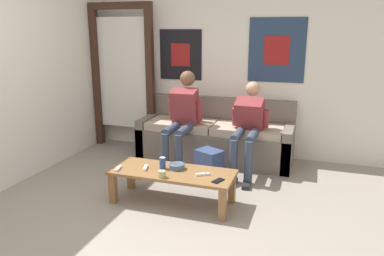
{
  "coord_description": "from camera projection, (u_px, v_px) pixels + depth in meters",
  "views": [
    {
      "loc": [
        1.48,
        -2.67,
        1.78
      ],
      "look_at": [
        0.17,
        1.25,
        0.68
      ],
      "focal_mm": 35.0,
      "sensor_mm": 36.0,
      "label": 1
    }
  ],
  "objects": [
    {
      "name": "wall_back",
      "position": [
        210.0,
        65.0,
        5.37
      ],
      "size": [
        10.0,
        0.07,
        2.55
      ],
      "color": "white",
      "rests_on": "ground_plane"
    },
    {
      "name": "game_controller_near_right",
      "position": [
        118.0,
        168.0,
        3.9
      ],
      "size": [
        0.06,
        0.15,
        0.03
      ],
      "color": "white",
      "rests_on": "coffee_table"
    },
    {
      "name": "game_controller_far_center",
      "position": [
        203.0,
        174.0,
        3.75
      ],
      "size": [
        0.14,
        0.1,
        0.03
      ],
      "color": "white",
      "rests_on": "coffee_table"
    },
    {
      "name": "cell_phone",
      "position": [
        218.0,
        181.0,
        3.61
      ],
      "size": [
        0.11,
        0.15,
        0.01
      ],
      "color": "black",
      "rests_on": "coffee_table"
    },
    {
      "name": "pillar_candle",
      "position": [
        162.0,
        174.0,
        3.69
      ],
      "size": [
        0.07,
        0.07,
        0.08
      ],
      "color": "tan",
      "rests_on": "coffee_table"
    },
    {
      "name": "coffee_table",
      "position": [
        172.0,
        176.0,
        3.88
      ],
      "size": [
        1.29,
        0.51,
        0.36
      ],
      "color": "olive",
      "rests_on": "ground_plane"
    },
    {
      "name": "person_seated_teen",
      "position": [
        248.0,
        125.0,
        4.64
      ],
      "size": [
        0.47,
        0.94,
        1.13
      ],
      "color": "#384256",
      "rests_on": "ground_plane"
    },
    {
      "name": "door_frame",
      "position": [
        123.0,
        69.0,
        5.59
      ],
      "size": [
        1.0,
        0.1,
        2.15
      ],
      "color": "#382319",
      "rests_on": "ground_plane"
    },
    {
      "name": "ground_plane",
      "position": [
        130.0,
        233.0,
        3.36
      ],
      "size": [
        18.0,
        18.0,
        0.0
      ],
      "primitive_type": "plane",
      "color": "gray"
    },
    {
      "name": "ceramic_bowl",
      "position": [
        177.0,
        166.0,
        3.92
      ],
      "size": [
        0.17,
        0.17,
        0.06
      ],
      "color": "#475B75",
      "rests_on": "coffee_table"
    },
    {
      "name": "backpack",
      "position": [
        209.0,
        167.0,
        4.46
      ],
      "size": [
        0.36,
        0.34,
        0.39
      ],
      "color": "navy",
      "rests_on": "ground_plane"
    },
    {
      "name": "person_seated_adult",
      "position": [
        182.0,
        115.0,
        4.89
      ],
      "size": [
        0.47,
        0.89,
        1.24
      ],
      "color": "#384256",
      "rests_on": "ground_plane"
    },
    {
      "name": "couch",
      "position": [
        215.0,
        138.0,
        5.23
      ],
      "size": [
        2.11,
        0.73,
        0.83
      ],
      "color": "#70665B",
      "rests_on": "ground_plane"
    },
    {
      "name": "drink_can_blue",
      "position": [
        163.0,
        163.0,
        3.92
      ],
      "size": [
        0.07,
        0.07,
        0.12
      ],
      "color": "#28479E",
      "rests_on": "coffee_table"
    },
    {
      "name": "game_controller_near_left",
      "position": [
        145.0,
        168.0,
        3.92
      ],
      "size": [
        0.07,
        0.15,
        0.03
      ],
      "color": "white",
      "rests_on": "coffee_table"
    }
  ]
}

